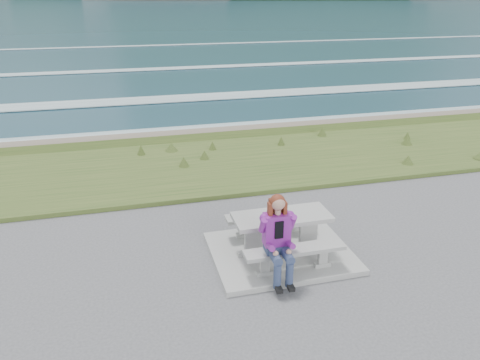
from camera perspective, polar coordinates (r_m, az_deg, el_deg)
The scene contains 8 objects.
concrete_slab at distance 9.04m, azimuth 4.97°, elevation -8.81°, with size 2.60×2.10×0.10m, color gray.
picnic_table at distance 8.73m, azimuth 5.10°, elevation -5.26°, with size 1.80×0.75×0.75m.
bench_landward at distance 8.28m, azimuth 6.67°, elevation -8.85°, with size 1.80×0.35×0.45m.
bench_seaward at distance 9.43m, azimuth 3.65°, elevation -4.61°, with size 1.80×0.35×0.45m.
grass_verge at distance 13.41m, azimuth -2.08°, elevation 1.76°, with size 160.00×4.50×0.22m, color #2F4D1C.
shore_drop at distance 16.11m, azimuth -4.35°, elevation 5.27°, with size 160.00×0.80×2.20m, color #685D4E.
ocean at distance 33.10m, azimuth -9.82°, elevation 10.81°, with size 1600.00×1600.00×0.09m.
seated_woman at distance 7.96m, azimuth 4.78°, elevation -8.49°, with size 0.45×0.77×1.49m.
Camera 1 is at (-2.69, -7.26, 4.72)m, focal length 35.00 mm.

